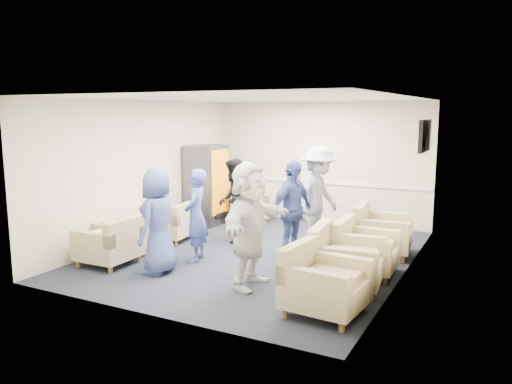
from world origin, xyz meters
The scene contains 25 objects.
floor centered at (0.00, 0.00, 0.00)m, with size 6.00×6.00×0.00m, color black.
ceiling centered at (0.00, 0.00, 2.70)m, with size 6.00×6.00×0.00m, color white.
back_wall centered at (0.00, 3.00, 1.35)m, with size 5.00×0.02×2.70m, color beige.
front_wall centered at (0.00, -3.00, 1.35)m, with size 5.00×0.02×2.70m, color beige.
left_wall centered at (-2.50, 0.00, 1.35)m, with size 0.02×6.00×2.70m, color beige.
right_wall centered at (2.50, 0.00, 1.35)m, with size 0.02×6.00×2.70m, color beige.
chair_rail centered at (0.00, 2.98, 0.90)m, with size 4.98×0.04×0.06m, color silver.
tv centered at (2.44, 1.80, 2.05)m, with size 0.10×1.00×0.58m.
armchair_left_near centered at (-1.84, -1.67, 0.33)m, with size 0.85×0.85×0.67m.
armchair_left_mid centered at (-1.98, -1.13, 0.32)m, with size 0.93×0.93×0.64m.
armchair_left_far centered at (-1.91, 0.05, 0.32)m, with size 0.88×0.88×0.63m.
armchair_right_near centered at (1.87, -1.97, 0.36)m, with size 0.98×0.98×0.73m.
armchair_right_midnear centered at (1.83, -1.00, 0.38)m, with size 1.06×1.06×0.76m.
armchair_right_midfar centered at (1.91, -0.22, 0.35)m, with size 0.92×0.92×0.71m.
armchair_right_far centered at (1.89, 0.96, 0.37)m, with size 1.02×1.02×0.75m.
armchair_corner centered at (-1.42, 2.31, 0.35)m, with size 1.20×1.20×0.70m.
vending_machine centered at (-2.09, 1.60, 0.88)m, with size 0.71×0.83×1.75m.
backpack centered at (-1.74, -0.08, 0.23)m, with size 0.31×0.26×0.44m.
pillow centered at (-1.85, -1.67, 0.51)m, with size 0.48×0.36×0.14m, color white.
person_front_left centered at (-0.91, -1.62, 0.82)m, with size 0.80×0.52×1.64m, color #3A4A8B.
person_mid_left centered at (-0.74, -0.83, 0.78)m, with size 0.57×0.37×1.55m, color #3A4A8B.
person_back_left centered at (-0.81, 0.55, 0.80)m, with size 0.78×0.61×1.60m, color black.
person_back_right centered at (0.76, 0.92, 0.93)m, with size 1.21×0.69×1.87m, color silver.
person_mid_right centered at (0.63, 0.01, 0.84)m, with size 0.99×0.41×1.68m, color #3A4A8B.
person_front_right centered at (0.64, -1.52, 0.90)m, with size 1.67×0.53×1.80m, color silver.
Camera 1 is at (3.86, -7.59, 2.49)m, focal length 35.00 mm.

